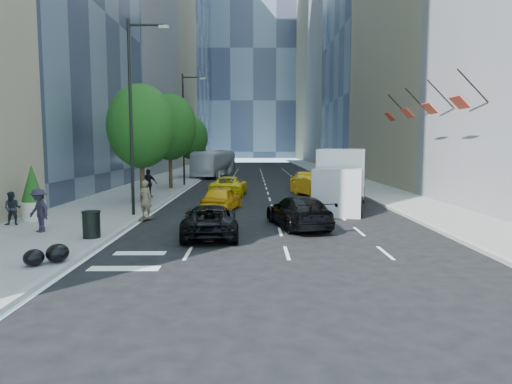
{
  "coord_description": "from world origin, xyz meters",
  "views": [
    {
      "loc": [
        -0.21,
        -19.83,
        3.83
      ],
      "look_at": [
        -0.05,
        1.56,
        1.6
      ],
      "focal_mm": 32.0,
      "sensor_mm": 36.0,
      "label": 1
    }
  ],
  "objects_px": {
    "black_sedan_lincoln": "(210,220)",
    "trash_can": "(91,225)",
    "black_sedan_mercedes": "(298,212)",
    "box_truck": "(341,178)",
    "skateboarder": "(146,202)",
    "city_bus": "(214,163)",
    "planter_shrub": "(33,194)"
  },
  "relations": [
    {
      "from": "skateboarder",
      "to": "box_truck",
      "type": "bearing_deg",
      "value": -136.42
    },
    {
      "from": "city_bus",
      "to": "trash_can",
      "type": "relative_size",
      "value": 11.39
    },
    {
      "from": "planter_shrub",
      "to": "black_sedan_lincoln",
      "type": "bearing_deg",
      "value": -20.03
    },
    {
      "from": "city_bus",
      "to": "planter_shrub",
      "type": "bearing_deg",
      "value": -91.19
    },
    {
      "from": "box_truck",
      "to": "skateboarder",
      "type": "bearing_deg",
      "value": -143.24
    },
    {
      "from": "black_sedan_mercedes",
      "to": "trash_can",
      "type": "bearing_deg",
      "value": 6.67
    },
    {
      "from": "city_bus",
      "to": "box_truck",
      "type": "bearing_deg",
      "value": -60.94
    },
    {
      "from": "skateboarder",
      "to": "black_sedan_lincoln",
      "type": "xyz_separation_m",
      "value": [
        3.6,
        -4.0,
        -0.29
      ]
    },
    {
      "from": "black_sedan_lincoln",
      "to": "trash_can",
      "type": "bearing_deg",
      "value": 7.68
    },
    {
      "from": "black_sedan_mercedes",
      "to": "planter_shrub",
      "type": "xyz_separation_m",
      "value": [
        -12.82,
        1.25,
        0.72
      ]
    },
    {
      "from": "skateboarder",
      "to": "trash_can",
      "type": "height_order",
      "value": "skateboarder"
    },
    {
      "from": "skateboarder",
      "to": "black_sedan_mercedes",
      "type": "bearing_deg",
      "value": -173.55
    },
    {
      "from": "box_truck",
      "to": "city_bus",
      "type": "bearing_deg",
      "value": 124.23
    },
    {
      "from": "city_bus",
      "to": "trash_can",
      "type": "height_order",
      "value": "city_bus"
    },
    {
      "from": "skateboarder",
      "to": "trash_can",
      "type": "relative_size",
      "value": 1.89
    },
    {
      "from": "black_sedan_lincoln",
      "to": "city_bus",
      "type": "bearing_deg",
      "value": -89.86
    },
    {
      "from": "box_truck",
      "to": "trash_can",
      "type": "bearing_deg",
      "value": -126.81
    },
    {
      "from": "city_bus",
      "to": "box_truck",
      "type": "xyz_separation_m",
      "value": [
        9.88,
        -27.63,
        0.19
      ]
    },
    {
      "from": "box_truck",
      "to": "trash_can",
      "type": "xyz_separation_m",
      "value": [
        -11.68,
        -9.34,
        -1.15
      ]
    },
    {
      "from": "planter_shrub",
      "to": "trash_can",
      "type": "bearing_deg",
      "value": -44.45
    },
    {
      "from": "black_sedan_lincoln",
      "to": "city_bus",
      "type": "xyz_separation_m",
      "value": [
        -2.8,
        36.0,
        0.94
      ]
    },
    {
      "from": "planter_shrub",
      "to": "city_bus",
      "type": "bearing_deg",
      "value": 79.44
    },
    {
      "from": "skateboarder",
      "to": "box_truck",
      "type": "relative_size",
      "value": 0.24
    },
    {
      "from": "black_sedan_lincoln",
      "to": "trash_can",
      "type": "height_order",
      "value": "black_sedan_lincoln"
    },
    {
      "from": "box_truck",
      "to": "planter_shrub",
      "type": "relative_size",
      "value": 2.86
    },
    {
      "from": "skateboarder",
      "to": "trash_can",
      "type": "distance_m",
      "value": 5.09
    },
    {
      "from": "black_sedan_lincoln",
      "to": "trash_can",
      "type": "relative_size",
      "value": 4.74
    },
    {
      "from": "black_sedan_lincoln",
      "to": "trash_can",
      "type": "distance_m",
      "value": 4.7
    },
    {
      "from": "black_sedan_mercedes",
      "to": "city_bus",
      "type": "height_order",
      "value": "city_bus"
    },
    {
      "from": "black_sedan_lincoln",
      "to": "box_truck",
      "type": "relative_size",
      "value": 0.61
    },
    {
      "from": "city_bus",
      "to": "planter_shrub",
      "type": "distance_m",
      "value": 33.31
    },
    {
      "from": "black_sedan_lincoln",
      "to": "city_bus",
      "type": "distance_m",
      "value": 36.12
    }
  ]
}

